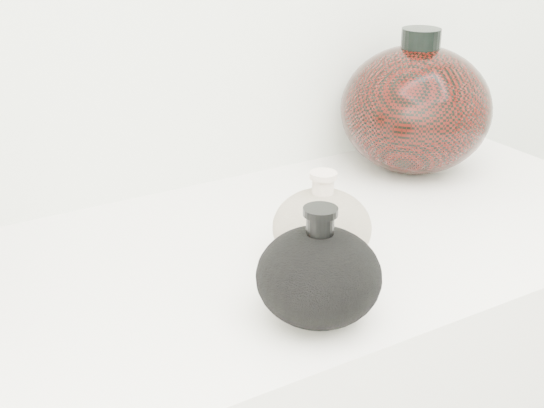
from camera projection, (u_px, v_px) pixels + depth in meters
black_gourd_vase at (319, 276)px, 0.80m from camera, size 0.18×0.18×0.13m
cream_gourd_vase at (322, 227)px, 0.93m from camera, size 0.15×0.15×0.12m
right_round_pot at (415, 109)px, 1.20m from camera, size 0.25×0.25×0.23m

